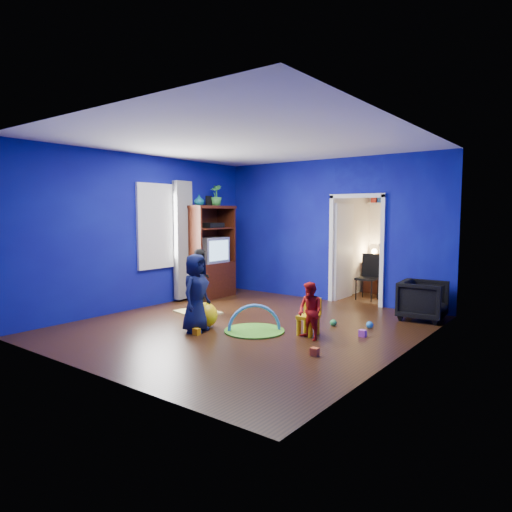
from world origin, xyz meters
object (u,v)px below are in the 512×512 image
Objects in this scene: tv_armoire at (210,252)px; crt_tv at (211,250)px; child_navy at (196,293)px; play_mat at (254,331)px; kid_chair at (308,318)px; armchair at (423,300)px; toddler_red at (310,311)px; vase at (199,200)px; folding_chair at (367,278)px; child_black at (201,281)px; hopper_ball at (205,315)px; study_desk at (385,277)px.

tv_armoire reaches higher than crt_tv.
tv_armoire reaches higher than child_navy.
child_navy is at bearing -143.77° from play_mat.
kid_chair is (3.23, -1.39, -0.77)m from crt_tv.
tv_armoire reaches higher than armchair.
armchair is 0.80× the size of play_mat.
crt_tv is (-3.38, 1.59, 0.61)m from toddler_red.
vase reaches higher than folding_chair.
armchair is at bearing 8.31° from crt_tv.
child_black is at bearing -122.79° from folding_chair.
hopper_ball is 3.93m from folding_chair.
crt_tv is at bearing 0.00° from tv_armoire.
crt_tv reaches higher than child_black.
armchair is 4.75m from vase.
child_black is 1.55m from tv_armoire.
crt_tv is at bearing -147.48° from folding_chair.
armchair is 1.89m from folding_chair.
kid_chair is at bearing -22.99° from tv_armoire.
vase reaches higher than child_navy.
child_navy is 5.09m from study_desk.
tv_armoire is 4.90× the size of hopper_ball.
child_navy reaches higher than play_mat.
play_mat is at bearing -163.25° from child_black.
folding_chair is (1.07, 3.77, 0.26)m from hopper_ball.
armchair is at bearing -55.10° from child_navy.
folding_chair is at bearing 36.31° from vase.
child_navy is at bearing -155.48° from kid_chair.
crt_tv is at bearing 174.08° from toddler_red.
vase reaches higher than play_mat.
play_mat is (-0.75, -0.33, -0.24)m from kid_chair.
play_mat is at bearing 19.77° from hopper_ball.
child_black is 2.55m from toddler_red.
armchair is 2.39m from toddler_red.
child_navy is 1.06m from play_mat.
study_desk is (1.91, 3.93, -0.21)m from child_black.
crt_tv is at bearing 82.41° from vase.
study_desk is at bearing 90.00° from folding_chair.
child_navy reaches higher than armchair.
toddler_red reaches higher than hopper_ball.
vase is 4.47m from study_desk.
play_mat is 4.48m from study_desk.
armchair is 1.47× the size of kid_chair.
crt_tv is (0.04, 0.30, -1.05)m from vase.
folding_chair is (-0.60, 3.36, 0.05)m from toddler_red.
vase is 1.13m from tv_armoire.
toddler_red is (1.62, 0.66, -0.18)m from child_navy.
crt_tv is 0.80× the size of study_desk.
study_desk is (1.07, 4.73, 0.18)m from hopper_ball.
crt_tv is at bearing 130.62° from hopper_ball.
hopper_ball is at bearing -160.23° from play_mat.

